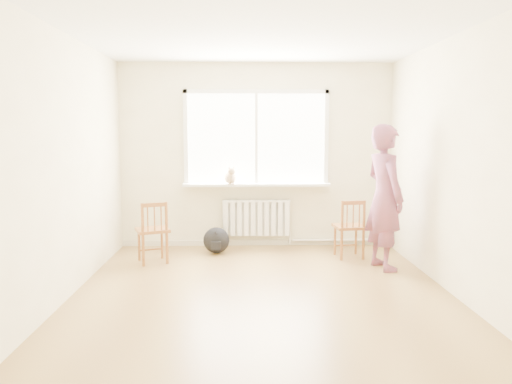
{
  "coord_description": "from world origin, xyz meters",
  "views": [
    {
      "loc": [
        -0.21,
        -5.13,
        1.71
      ],
      "look_at": [
        -0.03,
        1.2,
        0.94
      ],
      "focal_mm": 35.0,
      "sensor_mm": 36.0,
      "label": 1
    }
  ],
  "objects": [
    {
      "name": "floor",
      "position": [
        0.0,
        0.0,
        0.0
      ],
      "size": [
        4.5,
        4.5,
        0.0
      ],
      "primitive_type": "plane",
      "color": "olive",
      "rests_on": "ground"
    },
    {
      "name": "back_wall",
      "position": [
        0.0,
        2.25,
        1.35
      ],
      "size": [
        4.0,
        0.01,
        2.7
      ],
      "primitive_type": "cube",
      "color": "#F1E8C1",
      "rests_on": "ground"
    },
    {
      "name": "window",
      "position": [
        0.0,
        2.22,
        1.66
      ],
      "size": [
        2.12,
        0.05,
        1.42
      ],
      "color": "white",
      "rests_on": "back_wall"
    },
    {
      "name": "radiator",
      "position": [
        0.0,
        2.16,
        0.44
      ],
      "size": [
        1.0,
        0.12,
        0.55
      ],
      "color": "white",
      "rests_on": "back_wall"
    },
    {
      "name": "chair_right",
      "position": [
        1.25,
        1.44,
        0.4
      ],
      "size": [
        0.43,
        0.42,
        0.8
      ],
      "rotation": [
        0.0,
        0.0,
        3.25
      ],
      "color": "#9B5A2D",
      "rests_on": "floor"
    },
    {
      "name": "windowsill",
      "position": [
        0.0,
        2.14,
        0.93
      ],
      "size": [
        2.15,
        0.22,
        0.04
      ],
      "primitive_type": "cube",
      "color": "white",
      "rests_on": "back_wall"
    },
    {
      "name": "heating_pipe",
      "position": [
        1.25,
        2.19,
        0.08
      ],
      "size": [
        1.4,
        0.04,
        0.04
      ],
      "primitive_type": "cylinder",
      "rotation": [
        0.0,
        1.57,
        0.0
      ],
      "color": "silver",
      "rests_on": "back_wall"
    },
    {
      "name": "cat",
      "position": [
        -0.38,
        2.05,
        1.06
      ],
      "size": [
        0.22,
        0.4,
        0.27
      ],
      "rotation": [
        0.0,
        0.0,
        0.17
      ],
      "color": "beige",
      "rests_on": "windowsill"
    },
    {
      "name": "chair_left",
      "position": [
        -1.36,
        1.25,
        0.41
      ],
      "size": [
        0.51,
        0.5,
        0.81
      ],
      "rotation": [
        0.0,
        0.0,
        3.51
      ],
      "color": "#9B5A2D",
      "rests_on": "floor"
    },
    {
      "name": "person",
      "position": [
        1.55,
        0.93,
        0.9
      ],
      "size": [
        0.59,
        0.75,
        1.8
      ],
      "primitive_type": "imported",
      "rotation": [
        0.0,
        0.0,
        1.84
      ],
      "color": "#C44162",
      "rests_on": "floor"
    },
    {
      "name": "ceiling",
      "position": [
        0.0,
        0.0,
        2.7
      ],
      "size": [
        4.5,
        4.5,
        0.0
      ],
      "primitive_type": "plane",
      "rotation": [
        3.14,
        0.0,
        0.0
      ],
      "color": "white",
      "rests_on": "back_wall"
    },
    {
      "name": "backpack",
      "position": [
        -0.58,
        1.76,
        0.18
      ],
      "size": [
        0.38,
        0.3,
        0.37
      ],
      "primitive_type": "ellipsoid",
      "rotation": [
        0.0,
        0.0,
        -0.06
      ],
      "color": "black",
      "rests_on": "floor"
    },
    {
      "name": "baseboard",
      "position": [
        0.0,
        2.23,
        0.04
      ],
      "size": [
        4.0,
        0.03,
        0.08
      ],
      "primitive_type": "cube",
      "color": "beige",
      "rests_on": "ground"
    }
  ]
}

